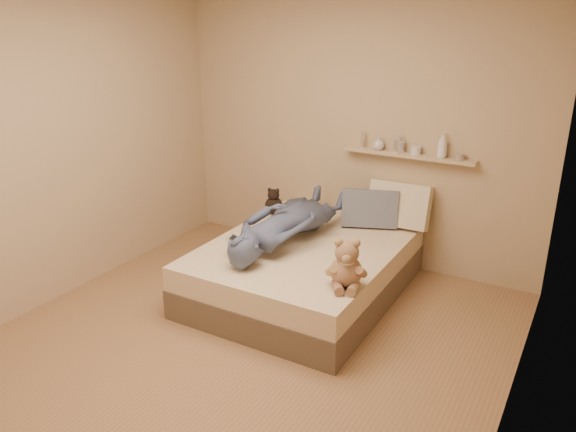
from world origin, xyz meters
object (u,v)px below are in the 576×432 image
Objects in this scene: bed at (304,269)px; person at (287,221)px; pillow_cream at (399,205)px; pillow_grey at (370,208)px; wall_shelf at (408,155)px; game_console at (235,240)px; teddy_bear at (346,267)px; dark_plush at (274,203)px.

bed is 0.44m from person.
bed is 1.07m from pillow_cream.
person is (-0.48, -0.69, 0.01)m from pillow_grey.
wall_shelf reaches higher than person.
wall_shelf is at bearing -125.86° from person.
wall_shelf is (0.73, 0.91, 0.47)m from person.
pillow_grey reaches higher than bed.
pillow_grey is at bearing -148.55° from pillow_cream.
teddy_bear is (0.96, 0.00, -0.01)m from game_console.
pillow_grey is at bearing 62.33° from game_console.
pillow_cream is at bearing 57.44° from bed.
wall_shelf is (-0.07, 1.43, 0.49)m from teddy_bear.
wall_shelf reaches higher than teddy_bear.
pillow_cream reaches higher than game_console.
wall_shelf is at bearing 17.85° from dark_plush.
teddy_bear reaches higher than pillow_grey.
teddy_bear is at bearing -40.25° from bed.
dark_plush is 0.18× the size of person.
teddy_bear is 0.25× the size of person.
game_console is 1.76m from wall_shelf.
person is (-0.18, 0.00, 0.41)m from bed.
bed is at bearing 139.75° from teddy_bear.
bed is 1.38m from wall_shelf.
teddy_bear reaches higher than game_console.
pillow_cream is (0.87, 1.36, 0.03)m from game_console.
pillow_cream is at bearing 93.77° from teddy_bear.
person is (-0.71, -0.83, -0.02)m from pillow_cream.
game_console is 0.77× the size of dark_plush.
pillow_cream is at bearing -127.64° from person.
dark_plush is 0.94m from pillow_grey.
pillow_grey is 0.42× the size of wall_shelf.
dark_plush reaches higher than bed.
person reaches higher than bed.
dark_plush is 0.53× the size of pillow_grey.
dark_plush is (-0.63, 0.53, 0.34)m from bed.
pillow_cream is 0.46m from wall_shelf.
pillow_cream is 0.46× the size of wall_shelf.
teddy_bear reaches higher than bed.
pillow_cream is 0.37× the size of person.
bed is at bearing -178.18° from person.
bed is at bearing -121.18° from wall_shelf.
pillow_grey is (0.93, 0.16, 0.06)m from dark_plush.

